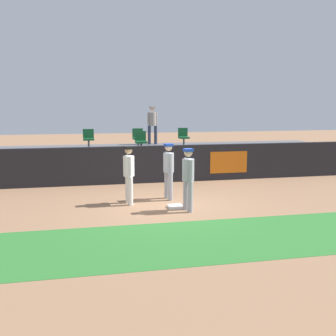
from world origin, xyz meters
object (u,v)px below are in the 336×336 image
first_base (175,207)px  seat_back_center (138,137)px  seat_back_right (183,136)px  player_runner_visitor (188,175)px  player_coach_visitor (169,167)px  spectator_hooded (152,122)px  seat_back_left (88,138)px  player_fielder_home (129,171)px  seat_front_center (141,140)px

first_base → seat_back_center: (-0.08, 7.12, 1.44)m
seat_back_right → seat_back_center: 2.11m
player_runner_visitor → seat_back_right: size_ratio=2.07×
player_coach_visitor → spectator_hooded: 7.34m
seat_back_right → spectator_hooded: bearing=136.2°
player_coach_visitor → seat_back_left: 6.47m
player_coach_visitor → seat_back_left: size_ratio=2.07×
seat_back_left → player_fielder_home: bearing=-80.7°
player_coach_visitor → seat_back_center: seat_back_center is taller
first_base → player_coach_visitor: bearing=88.1°
first_base → player_runner_visitor: (0.27, -0.37, 0.97)m
player_fielder_home → seat_front_center: (1.02, 4.56, 0.49)m
seat_back_center → spectator_hooded: spectator_hooded is taller
player_coach_visitor → seat_front_center: seat_front_center is taller
player_coach_visitor → seat_front_center: size_ratio=2.07×
player_coach_visitor → seat_front_center: (-0.24, 4.23, 0.47)m
player_fielder_home → spectator_hooded: size_ratio=0.94×
player_fielder_home → seat_back_center: seat_back_center is taller
player_fielder_home → first_base: bearing=50.1°
player_fielder_home → player_runner_visitor: (1.50, -1.12, 0.02)m
player_runner_visitor → player_coach_visitor: same height
player_runner_visitor → seat_back_center: size_ratio=2.07×
player_runner_visitor → seat_back_left: bearing=-169.5°
first_base → seat_back_right: (2.03, 7.12, 1.44)m
seat_front_center → seat_back_right: size_ratio=1.00×
player_fielder_home → seat_back_right: seat_back_right is taller
player_coach_visitor → player_fielder_home: bearing=-85.1°
first_base → seat_back_left: seat_back_left is taller
spectator_hooded → seat_back_left: bearing=10.5°
seat_front_center → seat_back_center: size_ratio=1.00×
first_base → seat_front_center: 5.51m
player_runner_visitor → seat_back_center: 7.51m
seat_back_right → player_fielder_home: bearing=-117.1°
player_coach_visitor → seat_back_left: (-2.31, 6.03, 0.47)m
seat_back_left → spectator_hooded: size_ratio=0.46×
player_runner_visitor → seat_front_center: bearing=176.5°
player_fielder_home → player_coach_visitor: bearing=96.6°
seat_front_center → spectator_hooded: spectator_hooded is taller
player_coach_visitor → seat_back_center: 6.05m
seat_back_center → seat_front_center: bearing=-94.1°
player_fielder_home → seat_front_center: size_ratio=2.04×
player_fielder_home → spectator_hooded: bearing=156.7°
player_fielder_home → player_runner_visitor: bearing=44.9°
player_coach_visitor → seat_back_left: bearing=-169.0°
player_fielder_home → seat_back_left: size_ratio=2.04×
first_base → seat_back_center: seat_back_center is taller
first_base → seat_back_right: seat_back_right is taller
first_base → spectator_hooded: bearing=84.5°
seat_back_center → spectator_hooded: (0.87, 1.19, 0.58)m
seat_back_left → spectator_hooded: (3.06, 1.19, 0.58)m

